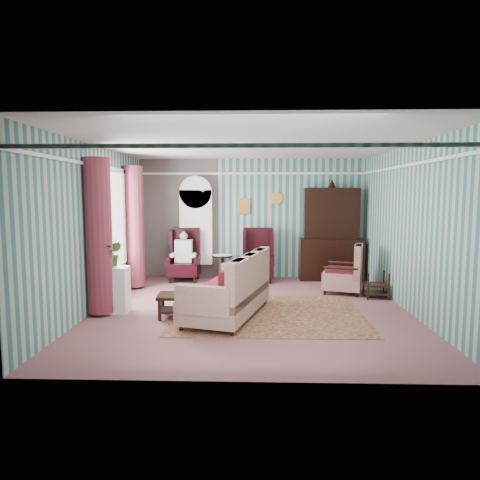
{
  "coord_description": "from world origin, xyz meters",
  "views": [
    {
      "loc": [
        0.04,
        -7.49,
        2.05
      ],
      "look_at": [
        -0.21,
        0.6,
        1.18
      ],
      "focal_mm": 32.0,
      "sensor_mm": 36.0,
      "label": 1
    }
  ],
  "objects_px": {
    "round_side_table": "(222,268)",
    "floral_armchair": "(342,269)",
    "seated_woman": "(184,256)",
    "wingback_right": "(258,255)",
    "sofa": "(227,290)",
    "bookcase": "(196,233)",
    "nest_table": "(376,285)",
    "coffee_table": "(187,305)",
    "dresser_hutch": "(331,231)",
    "plant_stand": "(112,290)",
    "wingback_left": "(184,255)"
  },
  "relations": [
    {
      "from": "round_side_table",
      "to": "floral_armchair",
      "type": "relative_size",
      "value": 0.6
    },
    {
      "from": "seated_woman",
      "to": "round_side_table",
      "type": "relative_size",
      "value": 1.97
    },
    {
      "from": "wingback_right",
      "to": "seated_woman",
      "type": "relative_size",
      "value": 1.06
    },
    {
      "from": "sofa",
      "to": "floral_armchair",
      "type": "xyz_separation_m",
      "value": [
        2.3,
        1.81,
        0.05
      ]
    },
    {
      "from": "bookcase",
      "to": "seated_woman",
      "type": "bearing_deg",
      "value": -122.66
    },
    {
      "from": "round_side_table",
      "to": "nest_table",
      "type": "distance_m",
      "value": 3.6
    },
    {
      "from": "round_side_table",
      "to": "coffee_table",
      "type": "relative_size",
      "value": 0.62
    },
    {
      "from": "wingback_right",
      "to": "coffee_table",
      "type": "xyz_separation_m",
      "value": [
        -1.22,
        -2.96,
        -0.43
      ]
    },
    {
      "from": "nest_table",
      "to": "floral_armchair",
      "type": "distance_m",
      "value": 0.76
    },
    {
      "from": "sofa",
      "to": "dresser_hutch",
      "type": "bearing_deg",
      "value": -20.52
    },
    {
      "from": "plant_stand",
      "to": "floral_armchair",
      "type": "bearing_deg",
      "value": 21.03
    },
    {
      "from": "wingback_left",
      "to": "seated_woman",
      "type": "xyz_separation_m",
      "value": [
        0.0,
        0.0,
        -0.04
      ]
    },
    {
      "from": "wingback_left",
      "to": "floral_armchair",
      "type": "bearing_deg",
      "value": -17.4
    },
    {
      "from": "dresser_hutch",
      "to": "floral_armchair",
      "type": "xyz_separation_m",
      "value": [
        0.0,
        -1.37,
        -0.68
      ]
    },
    {
      "from": "seated_woman",
      "to": "coffee_table",
      "type": "relative_size",
      "value": 1.22
    },
    {
      "from": "seated_woman",
      "to": "plant_stand",
      "type": "bearing_deg",
      "value": -106.22
    },
    {
      "from": "bookcase",
      "to": "sofa",
      "type": "distance_m",
      "value": 3.49
    },
    {
      "from": "plant_stand",
      "to": "sofa",
      "type": "height_order",
      "value": "sofa"
    },
    {
      "from": "bookcase",
      "to": "plant_stand",
      "type": "distance_m",
      "value": 3.39
    },
    {
      "from": "nest_table",
      "to": "plant_stand",
      "type": "distance_m",
      "value": 5.02
    },
    {
      "from": "wingback_left",
      "to": "sofa",
      "type": "distance_m",
      "value": 3.15
    },
    {
      "from": "bookcase",
      "to": "nest_table",
      "type": "xyz_separation_m",
      "value": [
        3.82,
        -1.94,
        -0.85
      ]
    },
    {
      "from": "dresser_hutch",
      "to": "nest_table",
      "type": "xyz_separation_m",
      "value": [
        0.57,
        -1.82,
        -0.91
      ]
    },
    {
      "from": "wingback_right",
      "to": "nest_table",
      "type": "xyz_separation_m",
      "value": [
        2.32,
        -1.55,
        -0.35
      ]
    },
    {
      "from": "wingback_left",
      "to": "plant_stand",
      "type": "relative_size",
      "value": 1.56
    },
    {
      "from": "plant_stand",
      "to": "coffee_table",
      "type": "bearing_deg",
      "value": -8.98
    },
    {
      "from": "dresser_hutch",
      "to": "round_side_table",
      "type": "height_order",
      "value": "dresser_hutch"
    },
    {
      "from": "bookcase",
      "to": "round_side_table",
      "type": "bearing_deg",
      "value": -20.27
    },
    {
      "from": "plant_stand",
      "to": "wingback_left",
      "type": "bearing_deg",
      "value": 73.78
    },
    {
      "from": "bookcase",
      "to": "coffee_table",
      "type": "xyz_separation_m",
      "value": [
        0.28,
        -3.35,
        -0.93
      ]
    },
    {
      "from": "wingback_left",
      "to": "nest_table",
      "type": "distance_m",
      "value": 4.37
    },
    {
      "from": "seated_woman",
      "to": "bookcase",
      "type": "bearing_deg",
      "value": 57.34
    },
    {
      "from": "coffee_table",
      "to": "seated_woman",
      "type": "bearing_deg",
      "value": 100.15
    },
    {
      "from": "round_side_table",
      "to": "nest_table",
      "type": "height_order",
      "value": "round_side_table"
    },
    {
      "from": "bookcase",
      "to": "plant_stand",
      "type": "height_order",
      "value": "bookcase"
    },
    {
      "from": "nest_table",
      "to": "floral_armchair",
      "type": "xyz_separation_m",
      "value": [
        -0.57,
        0.45,
        0.23
      ]
    },
    {
      "from": "wingback_left",
      "to": "nest_table",
      "type": "relative_size",
      "value": 2.31
    },
    {
      "from": "plant_stand",
      "to": "coffee_table",
      "type": "relative_size",
      "value": 0.82
    },
    {
      "from": "dresser_hutch",
      "to": "seated_woman",
      "type": "relative_size",
      "value": 2.0
    },
    {
      "from": "bookcase",
      "to": "dresser_hutch",
      "type": "height_order",
      "value": "dresser_hutch"
    },
    {
      "from": "bookcase",
      "to": "plant_stand",
      "type": "relative_size",
      "value": 2.8
    },
    {
      "from": "wingback_left",
      "to": "dresser_hutch",
      "type": "bearing_deg",
      "value": 4.41
    },
    {
      "from": "wingback_right",
      "to": "round_side_table",
      "type": "distance_m",
      "value": 0.92
    },
    {
      "from": "sofa",
      "to": "coffee_table",
      "type": "xyz_separation_m",
      "value": [
        -0.67,
        -0.05,
        -0.26
      ]
    },
    {
      "from": "seated_woman",
      "to": "wingback_right",
      "type": "bearing_deg",
      "value": 0.0
    },
    {
      "from": "wingback_left",
      "to": "coffee_table",
      "type": "bearing_deg",
      "value": -79.85
    },
    {
      "from": "wingback_left",
      "to": "coffee_table",
      "type": "height_order",
      "value": "wingback_left"
    },
    {
      "from": "seated_woman",
      "to": "floral_armchair",
      "type": "distance_m",
      "value": 3.67
    },
    {
      "from": "dresser_hutch",
      "to": "sofa",
      "type": "relative_size",
      "value": 1.09
    },
    {
      "from": "floral_armchair",
      "to": "coffee_table",
      "type": "xyz_separation_m",
      "value": [
        -2.97,
        -1.86,
        -0.31
      ]
    }
  ]
}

